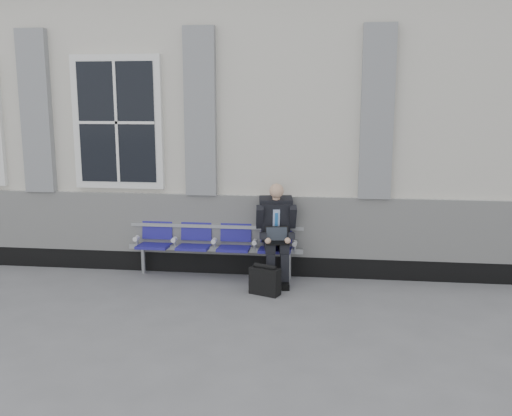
# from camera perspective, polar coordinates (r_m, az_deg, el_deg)

# --- Properties ---
(ground) EXTENTS (70.00, 70.00, 0.00)m
(ground) POSITION_cam_1_polar(r_m,az_deg,el_deg) (7.96, -19.06, -8.75)
(ground) COLOR slate
(ground) RESTS_ON ground
(station_building) EXTENTS (14.40, 4.40, 4.49)m
(station_building) POSITION_cam_1_polar(r_m,az_deg,el_deg) (10.75, -11.68, 8.65)
(station_building) COLOR beige
(station_building) RESTS_ON ground
(bench) EXTENTS (2.60, 0.47, 0.91)m
(bench) POSITION_cam_1_polar(r_m,az_deg,el_deg) (8.43, -4.12, -3.17)
(bench) COLOR #9EA0A3
(bench) RESTS_ON ground
(businessman) EXTENTS (0.61, 0.81, 1.42)m
(businessman) POSITION_cam_1_polar(r_m,az_deg,el_deg) (8.13, 2.04, -2.10)
(businessman) COLOR black
(businessman) RESTS_ON ground
(briefcase) EXTENTS (0.44, 0.31, 0.42)m
(briefcase) POSITION_cam_1_polar(r_m,az_deg,el_deg) (7.71, 0.90, -7.27)
(briefcase) COLOR black
(briefcase) RESTS_ON ground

